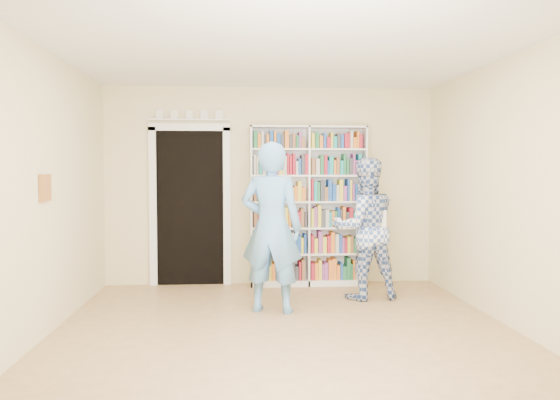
{
  "coord_description": "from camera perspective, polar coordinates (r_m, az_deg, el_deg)",
  "views": [
    {
      "loc": [
        -0.43,
        -5.01,
        1.55
      ],
      "look_at": [
        0.01,
        0.9,
        1.24
      ],
      "focal_mm": 35.0,
      "sensor_mm": 36.0,
      "label": 1
    }
  ],
  "objects": [
    {
      "name": "floor",
      "position": [
        5.26,
        0.65,
        -14.15
      ],
      "size": [
        5.0,
        5.0,
        0.0
      ],
      "primitive_type": "plane",
      "color": "#977149",
      "rests_on": "ground"
    },
    {
      "name": "ceiling",
      "position": [
        5.16,
        0.66,
        15.88
      ],
      "size": [
        5.0,
        5.0,
        0.0
      ],
      "primitive_type": "plane",
      "rotation": [
        3.14,
        0.0,
        0.0
      ],
      "color": "white",
      "rests_on": "wall_back"
    },
    {
      "name": "wall_back",
      "position": [
        7.52,
        -0.99,
        1.47
      ],
      "size": [
        4.5,
        0.0,
        4.5
      ],
      "primitive_type": "plane",
      "rotation": [
        1.57,
        0.0,
        0.0
      ],
      "color": "beige",
      "rests_on": "floor"
    },
    {
      "name": "wall_left",
      "position": [
        5.33,
        -24.21,
        0.58
      ],
      "size": [
        0.0,
        5.0,
        5.0
      ],
      "primitive_type": "plane",
      "rotation": [
        1.57,
        0.0,
        1.57
      ],
      "color": "beige",
      "rests_on": "floor"
    },
    {
      "name": "wall_right",
      "position": [
        5.68,
        23.88,
        0.72
      ],
      "size": [
        0.0,
        5.0,
        5.0
      ],
      "primitive_type": "plane",
      "rotation": [
        1.57,
        0.0,
        -1.57
      ],
      "color": "beige",
      "rests_on": "floor"
    },
    {
      "name": "bookshelf",
      "position": [
        7.43,
        2.95,
        -0.54
      ],
      "size": [
        1.57,
        0.29,
        2.16
      ],
      "rotation": [
        0.0,
        0.0,
        0.3
      ],
      "color": "white",
      "rests_on": "floor"
    },
    {
      "name": "doorway",
      "position": [
        7.52,
        -9.37,
        0.13
      ],
      "size": [
        1.1,
        0.08,
        2.43
      ],
      "color": "black",
      "rests_on": "floor"
    },
    {
      "name": "wall_art",
      "position": [
        5.51,
        -23.32,
        1.19
      ],
      "size": [
        0.03,
        0.25,
        0.25
      ],
      "primitive_type": "cube",
      "color": "maroon",
      "rests_on": "wall_left"
    },
    {
      "name": "man_blue",
      "position": [
        6.0,
        -0.92,
        -2.87
      ],
      "size": [
        0.78,
        0.62,
        1.87
      ],
      "primitive_type": "imported",
      "rotation": [
        0.0,
        0.0,
        2.86
      ],
      "color": "#609BD7",
      "rests_on": "floor"
    },
    {
      "name": "man_plaid",
      "position": [
        6.72,
        8.84,
        -2.95
      ],
      "size": [
        0.9,
        0.74,
        1.72
      ],
      "primitive_type": "imported",
      "rotation": [
        0.0,
        0.0,
        3.25
      ],
      "color": "#315198",
      "rests_on": "floor"
    },
    {
      "name": "paper_sheet",
      "position": [
        6.56,
        10.24,
        -2.29
      ],
      "size": [
        0.2,
        0.04,
        0.28
      ],
      "primitive_type": "cube",
      "rotation": [
        0.0,
        0.0,
        0.14
      ],
      "color": "white",
      "rests_on": "man_plaid"
    }
  ]
}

